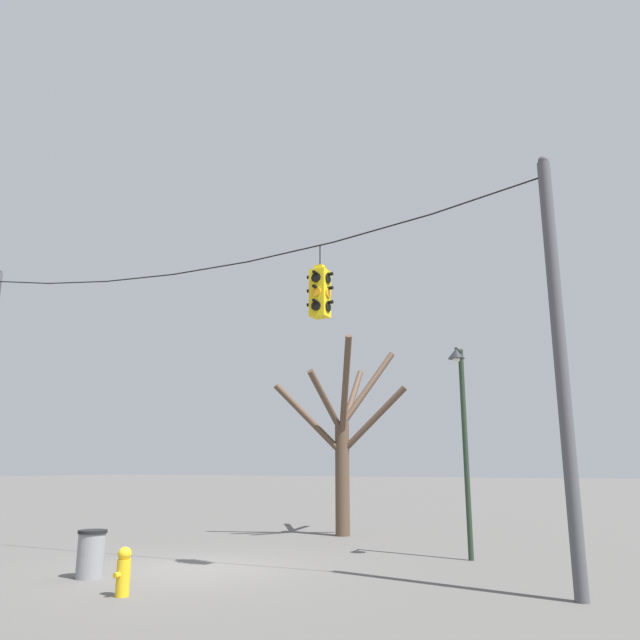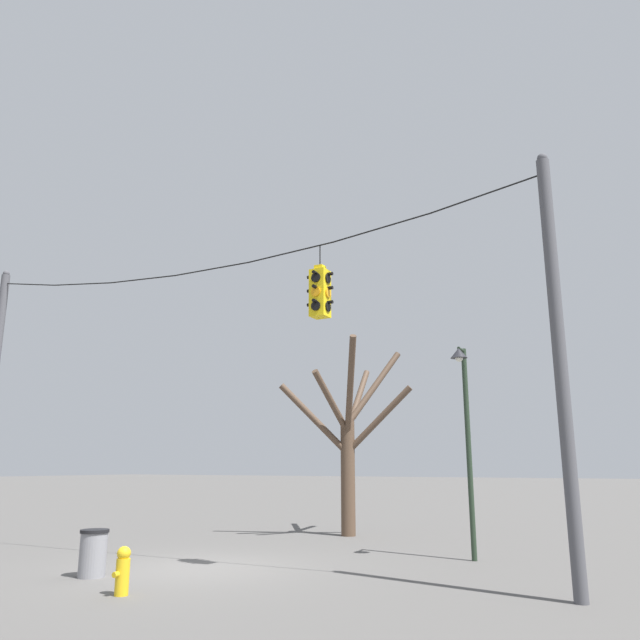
{
  "view_description": "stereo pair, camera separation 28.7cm",
  "coord_description": "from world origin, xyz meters",
  "px_view_note": "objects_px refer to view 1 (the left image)",
  "views": [
    {
      "loc": [
        8.27,
        -10.84,
        2.04
      ],
      "look_at": [
        2.82,
        0.07,
        4.88
      ],
      "focal_mm": 35.0,
      "sensor_mm": 36.0,
      "label": 1
    },
    {
      "loc": [
        8.53,
        -10.71,
        2.04
      ],
      "look_at": [
        2.82,
        0.07,
        4.88
      ],
      "focal_mm": 35.0,
      "sensor_mm": 36.0,
      "label": 2
    }
  ],
  "objects_px": {
    "trash_bin": "(91,554)",
    "fire_hydrant": "(123,571)",
    "traffic_light_near_right_pole": "(320,293)",
    "street_lamp": "(462,414)",
    "bare_tree": "(344,439)",
    "utility_pole_right": "(561,362)"
  },
  "relations": [
    {
      "from": "street_lamp",
      "to": "trash_bin",
      "type": "xyz_separation_m",
      "value": [
        -5.8,
        -5.23,
        -2.76
      ]
    },
    {
      "from": "utility_pole_right",
      "to": "fire_hydrant",
      "type": "distance_m",
      "value": 7.9
    },
    {
      "from": "utility_pole_right",
      "to": "street_lamp",
      "type": "bearing_deg",
      "value": 126.61
    },
    {
      "from": "street_lamp",
      "to": "bare_tree",
      "type": "distance_m",
      "value": 5.56
    },
    {
      "from": "utility_pole_right",
      "to": "traffic_light_near_right_pole",
      "type": "bearing_deg",
      "value": -180.0
    },
    {
      "from": "street_lamp",
      "to": "bare_tree",
      "type": "height_order",
      "value": "bare_tree"
    },
    {
      "from": "street_lamp",
      "to": "fire_hydrant",
      "type": "height_order",
      "value": "street_lamp"
    },
    {
      "from": "traffic_light_near_right_pole",
      "to": "trash_bin",
      "type": "height_order",
      "value": "traffic_light_near_right_pole"
    },
    {
      "from": "trash_bin",
      "to": "street_lamp",
      "type": "bearing_deg",
      "value": 42.02
    },
    {
      "from": "traffic_light_near_right_pole",
      "to": "fire_hydrant",
      "type": "distance_m",
      "value": 6.17
    },
    {
      "from": "traffic_light_near_right_pole",
      "to": "street_lamp",
      "type": "xyz_separation_m",
      "value": [
        1.94,
        3.4,
        -2.27
      ]
    },
    {
      "from": "traffic_light_near_right_pole",
      "to": "trash_bin",
      "type": "relative_size",
      "value": 1.79
    },
    {
      "from": "utility_pole_right",
      "to": "street_lamp",
      "type": "distance_m",
      "value": 4.27
    },
    {
      "from": "fire_hydrant",
      "to": "street_lamp",
      "type": "bearing_deg",
      "value": 56.81
    },
    {
      "from": "traffic_light_near_right_pole",
      "to": "trash_bin",
      "type": "xyz_separation_m",
      "value": [
        -3.87,
        -1.83,
        -5.02
      ]
    },
    {
      "from": "traffic_light_near_right_pole",
      "to": "bare_tree",
      "type": "height_order",
      "value": "traffic_light_near_right_pole"
    },
    {
      "from": "traffic_light_near_right_pole",
      "to": "trash_bin",
      "type": "distance_m",
      "value": 6.6
    },
    {
      "from": "trash_bin",
      "to": "fire_hydrant",
      "type": "bearing_deg",
      "value": -29.37
    },
    {
      "from": "fire_hydrant",
      "to": "trash_bin",
      "type": "relative_size",
      "value": 0.88
    },
    {
      "from": "bare_tree",
      "to": "trash_bin",
      "type": "xyz_separation_m",
      "value": [
        -1.34,
        -8.54,
        -2.4
      ]
    },
    {
      "from": "street_lamp",
      "to": "fire_hydrant",
      "type": "xyz_separation_m",
      "value": [
        -4.06,
        -6.21,
        -2.81
      ]
    },
    {
      "from": "trash_bin",
      "to": "traffic_light_near_right_pole",
      "type": "bearing_deg",
      "value": 25.28
    }
  ]
}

